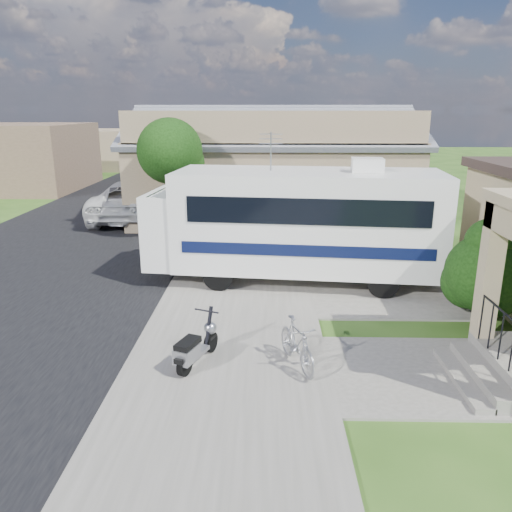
{
  "coord_description": "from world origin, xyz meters",
  "views": [
    {
      "loc": [
        -0.23,
        -9.5,
        4.82
      ],
      "look_at": [
        -0.5,
        2.5,
        1.3
      ],
      "focal_mm": 35.0,
      "sensor_mm": 36.0,
      "label": 1
    }
  ],
  "objects_px": {
    "shrub": "(487,269)",
    "pickup_truck": "(136,200)",
    "van": "(155,179)",
    "bicycle": "(297,347)",
    "garden_hose": "(466,359)",
    "scooter": "(195,347)",
    "motorhome": "(296,221)"
  },
  "relations": [
    {
      "from": "shrub",
      "to": "pickup_truck",
      "type": "bearing_deg",
      "value": 134.41
    },
    {
      "from": "van",
      "to": "bicycle",
      "type": "bearing_deg",
      "value": -82.13
    },
    {
      "from": "shrub",
      "to": "garden_hose",
      "type": "height_order",
      "value": "shrub"
    },
    {
      "from": "shrub",
      "to": "bicycle",
      "type": "distance_m",
      "value": 5.21
    },
    {
      "from": "scooter",
      "to": "bicycle",
      "type": "height_order",
      "value": "scooter"
    },
    {
      "from": "garden_hose",
      "to": "pickup_truck",
      "type": "bearing_deg",
      "value": 126.41
    },
    {
      "from": "motorhome",
      "to": "shrub",
      "type": "height_order",
      "value": "motorhome"
    },
    {
      "from": "motorhome",
      "to": "van",
      "type": "relative_size",
      "value": 1.27
    },
    {
      "from": "bicycle",
      "to": "pickup_truck",
      "type": "xyz_separation_m",
      "value": [
        -6.57,
        13.78,
        0.42
      ]
    },
    {
      "from": "bicycle",
      "to": "van",
      "type": "bearing_deg",
      "value": 89.27
    },
    {
      "from": "shrub",
      "to": "pickup_truck",
      "type": "relative_size",
      "value": 0.39
    },
    {
      "from": "bicycle",
      "to": "garden_hose",
      "type": "bearing_deg",
      "value": -15.0
    },
    {
      "from": "van",
      "to": "garden_hose",
      "type": "height_order",
      "value": "van"
    },
    {
      "from": "shrub",
      "to": "motorhome",
      "type": "bearing_deg",
      "value": 147.27
    },
    {
      "from": "motorhome",
      "to": "garden_hose",
      "type": "bearing_deg",
      "value": -51.58
    },
    {
      "from": "pickup_truck",
      "to": "van",
      "type": "xyz_separation_m",
      "value": [
        -0.57,
        6.47,
        0.07
      ]
    },
    {
      "from": "motorhome",
      "to": "scooter",
      "type": "relative_size",
      "value": 5.86
    },
    {
      "from": "motorhome",
      "to": "bicycle",
      "type": "relative_size",
      "value": 5.35
    },
    {
      "from": "shrub",
      "to": "garden_hose",
      "type": "distance_m",
      "value": 2.71
    },
    {
      "from": "scooter",
      "to": "bicycle",
      "type": "bearing_deg",
      "value": 21.6
    },
    {
      "from": "bicycle",
      "to": "pickup_truck",
      "type": "relative_size",
      "value": 0.25
    },
    {
      "from": "shrub",
      "to": "van",
      "type": "relative_size",
      "value": 0.37
    },
    {
      "from": "van",
      "to": "garden_hose",
      "type": "relative_size",
      "value": 15.62
    },
    {
      "from": "motorhome",
      "to": "pickup_truck",
      "type": "relative_size",
      "value": 1.31
    },
    {
      "from": "motorhome",
      "to": "scooter",
      "type": "bearing_deg",
      "value": -106.92
    },
    {
      "from": "motorhome",
      "to": "shrub",
      "type": "distance_m",
      "value": 5.13
    },
    {
      "from": "garden_hose",
      "to": "shrub",
      "type": "bearing_deg",
      "value": 61.75
    },
    {
      "from": "van",
      "to": "pickup_truck",
      "type": "bearing_deg",
      "value": -96.49
    },
    {
      "from": "bicycle",
      "to": "van",
      "type": "relative_size",
      "value": 0.24
    },
    {
      "from": "pickup_truck",
      "to": "shrub",
      "type": "bearing_deg",
      "value": 135.13
    },
    {
      "from": "bicycle",
      "to": "van",
      "type": "xyz_separation_m",
      "value": [
        -7.14,
        20.25,
        0.49
      ]
    },
    {
      "from": "shrub",
      "to": "bicycle",
      "type": "relative_size",
      "value": 1.57
    }
  ]
}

